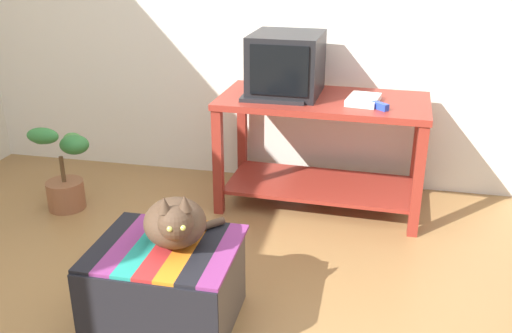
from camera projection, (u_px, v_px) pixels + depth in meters
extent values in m
cube|color=maroon|center=(218.00, 163.00, 3.59)|extent=(0.06, 0.06, 0.70)
cube|color=maroon|center=(418.00, 182.00, 3.31)|extent=(0.06, 0.06, 0.70)
cube|color=maroon|center=(417.00, 149.00, 3.82)|extent=(0.06, 0.06, 0.70)
cube|color=maroon|center=(242.00, 134.00, 4.10)|extent=(0.06, 0.06, 0.70)
cube|color=maroon|center=(319.00, 185.00, 3.79)|extent=(1.22, 0.59, 0.02)
cube|color=maroon|center=(323.00, 101.00, 3.57)|extent=(1.33, 0.69, 0.04)
cube|color=black|center=(286.00, 92.00, 3.65)|extent=(0.31, 0.34, 0.02)
cube|color=black|center=(286.00, 64.00, 3.58)|extent=(0.45, 0.49, 0.38)
cube|color=black|center=(278.00, 71.00, 3.36)|extent=(0.35, 0.02, 0.30)
cube|color=black|center=(273.00, 99.00, 3.49)|extent=(0.40, 0.15, 0.02)
cube|color=white|center=(363.00, 100.00, 3.45)|extent=(0.22, 0.28, 0.04)
cube|color=#4C4238|center=(168.00, 285.00, 2.61)|extent=(0.61, 0.51, 0.38)
cube|color=black|center=(143.00, 315.00, 2.34)|extent=(0.64, 0.01, 0.31)
cube|color=black|center=(108.00, 241.00, 2.59)|extent=(0.09, 0.55, 0.02)
cube|color=#7A2D6B|center=(127.00, 243.00, 2.57)|extent=(0.09, 0.55, 0.02)
cube|color=#1E897A|center=(146.00, 245.00, 2.56)|extent=(0.09, 0.55, 0.02)
cube|color=#AD2323|center=(165.00, 248.00, 2.54)|extent=(0.09, 0.55, 0.02)
cube|color=orange|center=(185.00, 250.00, 2.52)|extent=(0.09, 0.55, 0.02)
cube|color=black|center=(205.00, 252.00, 2.50)|extent=(0.09, 0.55, 0.02)
cube|color=#7A2D6B|center=(225.00, 254.00, 2.48)|extent=(0.09, 0.55, 0.02)
ellipsoid|color=#473323|center=(175.00, 222.00, 2.52)|extent=(0.38, 0.40, 0.21)
sphere|color=#473323|center=(176.00, 223.00, 2.39)|extent=(0.15, 0.15, 0.15)
cylinder|color=#473323|center=(201.00, 227.00, 2.65)|extent=(0.20, 0.21, 0.04)
cone|color=#473323|center=(164.00, 204.00, 2.35)|extent=(0.06, 0.06, 0.07)
cone|color=#473323|center=(185.00, 203.00, 2.36)|extent=(0.06, 0.06, 0.07)
sphere|color=#C6D151|center=(170.00, 229.00, 2.32)|extent=(0.02, 0.02, 0.02)
sphere|color=#C6D151|center=(183.00, 228.00, 2.33)|extent=(0.02, 0.02, 0.02)
cylinder|color=brown|center=(66.00, 195.00, 3.75)|extent=(0.24, 0.24, 0.19)
cylinder|color=brown|center=(62.00, 169.00, 3.68)|extent=(0.03, 0.03, 0.18)
ellipsoid|color=#2D7033|center=(74.00, 145.00, 3.60)|extent=(0.19, 0.16, 0.12)
ellipsoid|color=#4C8E42|center=(73.00, 139.00, 3.74)|extent=(0.13, 0.09, 0.09)
ellipsoid|color=#38843D|center=(40.00, 136.00, 3.62)|extent=(0.14, 0.08, 0.11)
ellipsoid|color=#2D7033|center=(43.00, 136.00, 3.46)|extent=(0.21, 0.11, 0.10)
cube|color=#2342B7|center=(380.00, 106.00, 3.32)|extent=(0.10, 0.10, 0.04)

